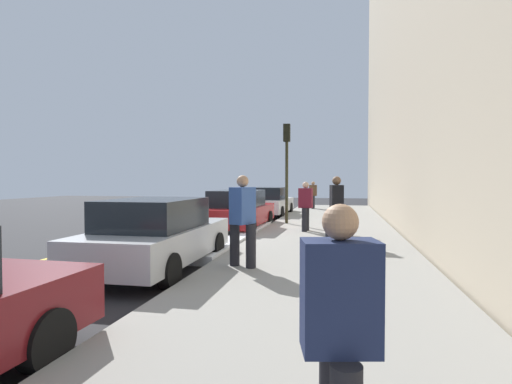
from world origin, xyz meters
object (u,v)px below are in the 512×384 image
parked_car_silver (157,235)px  pedestrian_brown_coat (313,194)px  pedestrian_navy_coat (340,334)px  rolling_suitcase (341,232)px  parked_car_red (239,210)px  pedestrian_black_coat (336,208)px  parked_car_white (269,202)px  traffic_light_pole (287,156)px  pedestrian_burgundy_coat (306,205)px  pedestrian_blue_coat (243,218)px

parked_car_silver → pedestrian_brown_coat: bearing=-7.2°
pedestrian_navy_coat → rolling_suitcase: size_ratio=1.89×
parked_car_red → pedestrian_navy_coat: pedestrian_navy_coat is taller
pedestrian_black_coat → parked_car_white: bearing=20.7°
traffic_light_pole → rolling_suitcase: bearing=-153.4°
parked_car_red → parked_car_white: 5.93m
pedestrian_burgundy_coat → pedestrian_black_coat: pedestrian_black_coat is taller
parked_car_silver → pedestrian_black_coat: bearing=-45.7°
pedestrian_burgundy_coat → pedestrian_black_coat: (-2.48, -1.06, 0.09)m
parked_car_silver → traffic_light_pole: bearing=-11.2°
parked_car_red → pedestrian_black_coat: bearing=-132.0°
pedestrian_blue_coat → parked_car_white: bearing=7.5°
pedestrian_brown_coat → pedestrian_black_coat: 13.39m
parked_car_red → pedestrian_brown_coat: (10.04, -2.11, 0.27)m
pedestrian_blue_coat → rolling_suitcase: 4.49m
parked_car_red → rolling_suitcase: (-2.76, -3.74, -0.36)m
pedestrian_blue_coat → parked_car_silver: bearing=92.2°
pedestrian_navy_coat → pedestrian_blue_coat: 5.86m
parked_car_white → pedestrian_navy_coat: bearing=-168.9°
parked_car_white → pedestrian_brown_coat: (4.11, -1.97, 0.27)m
pedestrian_blue_coat → traffic_light_pole: traffic_light_pole is taller
traffic_light_pole → parked_car_silver: bearing=168.8°
parked_car_white → pedestrian_burgundy_coat: 7.15m
pedestrian_brown_coat → traffic_light_pole: size_ratio=0.41×
parked_car_red → pedestrian_brown_coat: 10.26m
pedestrian_brown_coat → rolling_suitcase: 12.92m
parked_car_white → pedestrian_brown_coat: pedestrian_brown_coat is taller
pedestrian_navy_coat → pedestrian_brown_coat: pedestrian_brown_coat is taller
pedestrian_brown_coat → traffic_light_pole: traffic_light_pole is taller
parked_car_white → pedestrian_burgundy_coat: pedestrian_burgundy_coat is taller
parked_car_white → pedestrian_blue_coat: pedestrian_blue_coat is taller
pedestrian_burgundy_coat → rolling_suitcase: bearing=-149.2°
pedestrian_navy_coat → pedestrian_black_coat: 9.01m
pedestrian_black_coat → parked_car_red: bearing=48.0°
pedestrian_brown_coat → pedestrian_burgundy_coat: size_ratio=0.98×
parked_car_white → pedestrian_burgundy_coat: size_ratio=2.74×
pedestrian_navy_coat → pedestrian_burgundy_coat: size_ratio=0.96×
pedestrian_brown_coat → pedestrian_black_coat: size_ratio=0.89×
parked_car_silver → parked_car_white: 12.75m
pedestrian_brown_coat → traffic_light_pole: 8.76m
pedestrian_brown_coat → pedestrian_blue_coat: size_ratio=0.89×
pedestrian_brown_coat → pedestrian_blue_coat: pedestrian_blue_coat is taller
pedestrian_black_coat → rolling_suitcase: (0.50, -0.12, -0.73)m
pedestrian_navy_coat → pedestrian_brown_coat: size_ratio=0.99×
pedestrian_navy_coat → pedestrian_brown_coat: (22.32, 1.62, 0.01)m
pedestrian_black_coat → pedestrian_navy_coat: bearing=-179.3°
parked_car_white → pedestrian_brown_coat: 4.56m
pedestrian_brown_coat → pedestrian_burgundy_coat: bearing=-177.6°
pedestrian_navy_coat → parked_car_red: bearing=16.9°
traffic_light_pole → pedestrian_navy_coat: bearing=-171.3°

